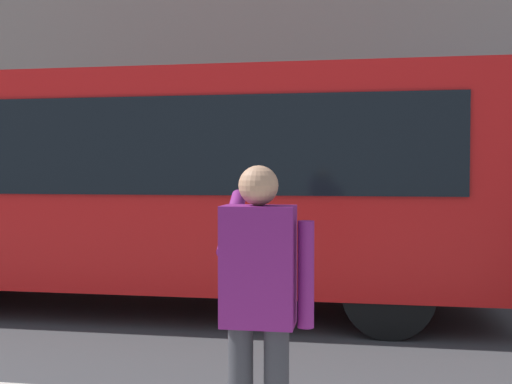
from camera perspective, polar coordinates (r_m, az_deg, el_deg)
ground_plane at (r=8.10m, az=6.83°, el=-11.01°), size 60.00×60.00×0.00m
red_bus at (r=8.29m, az=-9.46°, el=1.02°), size 9.05×2.54×3.08m
pedestrian_photographer at (r=3.41m, az=0.31°, el=-9.49°), size 0.53×0.52×1.70m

